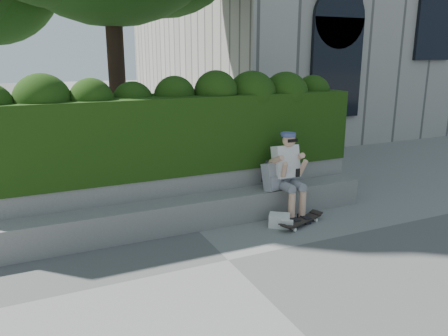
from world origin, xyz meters
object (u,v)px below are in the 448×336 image
backpack_plaid (272,176)px  backpack_ground (279,220)px  skateboard (301,221)px  person (288,171)px

backpack_plaid → backpack_ground: size_ratio=1.44×
skateboard → person: bearing=68.4°
backpack_plaid → backpack_ground: 0.74m
backpack_ground → skateboard: bearing=21.8°
backpack_plaid → backpack_ground: (-0.13, -0.45, -0.57)m
skateboard → backpack_ground: 0.36m
person → backpack_plaid: size_ratio=3.08×
skateboard → backpack_plaid: bearing=92.1°
skateboard → backpack_ground: bearing=145.5°
person → backpack_plaid: person is taller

